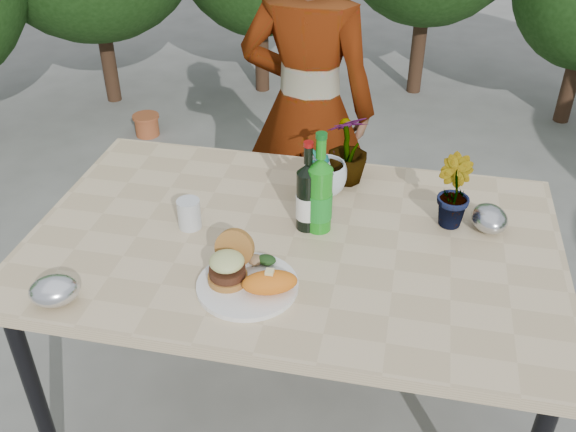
% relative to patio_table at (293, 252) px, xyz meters
% --- Properties ---
extents(ground, '(80.00, 80.00, 0.00)m').
position_rel_patio_table_xyz_m(ground, '(0.00, 0.00, -0.69)').
color(ground, slate).
rests_on(ground, ground).
extents(patio_table, '(1.60, 1.00, 0.75)m').
position_rel_patio_table_xyz_m(patio_table, '(0.00, 0.00, 0.00)').
color(patio_table, '#CCB388').
rests_on(patio_table, ground).
extents(dinner_plate, '(0.28, 0.28, 0.01)m').
position_rel_patio_table_xyz_m(dinner_plate, '(-0.08, -0.26, 0.06)').
color(dinner_plate, white).
rests_on(dinner_plate, patio_table).
extents(burger_stack, '(0.11, 0.16, 0.11)m').
position_rel_patio_table_xyz_m(burger_stack, '(-0.13, -0.24, 0.12)').
color(burger_stack, '#B7722D').
rests_on(burger_stack, dinner_plate).
extents(sweet_potato, '(0.17, 0.12, 0.06)m').
position_rel_patio_table_xyz_m(sweet_potato, '(-0.01, -0.28, 0.10)').
color(sweet_potato, orange).
rests_on(sweet_potato, dinner_plate).
extents(grilled_veg, '(0.08, 0.05, 0.03)m').
position_rel_patio_table_xyz_m(grilled_veg, '(-0.06, -0.16, 0.09)').
color(grilled_veg, olive).
rests_on(grilled_veg, dinner_plate).
extents(wine_bottle, '(0.07, 0.07, 0.30)m').
position_rel_patio_table_xyz_m(wine_bottle, '(0.03, 0.06, 0.17)').
color(wine_bottle, black).
rests_on(wine_bottle, patio_table).
extents(sparkling_water, '(0.08, 0.08, 0.33)m').
position_rel_patio_table_xyz_m(sparkling_water, '(0.07, 0.06, 0.18)').
color(sparkling_water, '#198918').
rests_on(sparkling_water, patio_table).
extents(plastic_cup, '(0.07, 0.07, 0.09)m').
position_rel_patio_table_xyz_m(plastic_cup, '(-0.33, -0.01, 0.10)').
color(plastic_cup, silver).
rests_on(plastic_cup, patio_table).
extents(seedling_left, '(0.11, 0.12, 0.20)m').
position_rel_patio_table_xyz_m(seedling_left, '(0.05, 0.18, 0.16)').
color(seedling_left, '#1E501B').
rests_on(seedling_left, patio_table).
extents(seedling_mid, '(0.15, 0.16, 0.23)m').
position_rel_patio_table_xyz_m(seedling_mid, '(0.46, 0.18, 0.17)').
color(seedling_mid, '#26551D').
rests_on(seedling_mid, patio_table).
extents(seedling_right, '(0.19, 0.19, 0.25)m').
position_rel_patio_table_xyz_m(seedling_right, '(0.11, 0.37, 0.18)').
color(seedling_right, '#225C1F').
rests_on(seedling_right, patio_table).
extents(blue_bowl, '(0.17, 0.17, 0.11)m').
position_rel_patio_table_xyz_m(blue_bowl, '(0.05, 0.27, 0.11)').
color(blue_bowl, silver).
rests_on(blue_bowl, patio_table).
extents(foil_packet_left, '(0.16, 0.15, 0.08)m').
position_rel_patio_table_xyz_m(foil_packet_left, '(-0.56, -0.42, 0.10)').
color(foil_packet_left, silver).
rests_on(foil_packet_left, patio_table).
extents(foil_packet_right, '(0.14, 0.16, 0.08)m').
position_rel_patio_table_xyz_m(foil_packet_right, '(0.58, 0.17, 0.10)').
color(foil_packet_right, '#B1B2B8').
rests_on(foil_packet_right, patio_table).
extents(person, '(0.58, 0.39, 1.55)m').
position_rel_patio_table_xyz_m(person, '(-0.11, 0.85, 0.08)').
color(person, '#A47152').
rests_on(person, ground).
extents(terracotta_pot, '(0.17, 0.17, 0.14)m').
position_rel_patio_table_xyz_m(terracotta_pot, '(-1.35, 1.92, -0.62)').
color(terracotta_pot, '#A7512B').
rests_on(terracotta_pot, ground).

